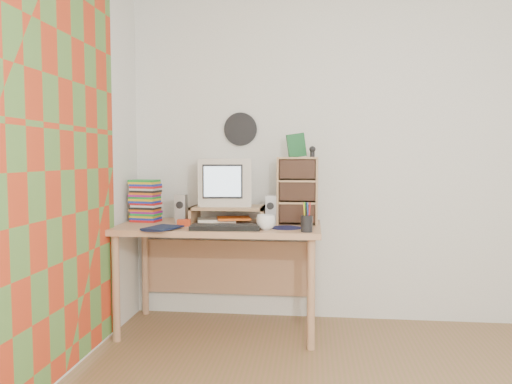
% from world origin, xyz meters
% --- Properties ---
extents(back_wall, '(3.50, 0.00, 3.50)m').
position_xyz_m(back_wall, '(0.00, 1.75, 1.25)').
color(back_wall, white).
rests_on(back_wall, floor).
extents(curtain, '(0.00, 2.20, 2.20)m').
position_xyz_m(curtain, '(-1.71, 0.48, 1.15)').
color(curtain, red).
rests_on(curtain, left_wall).
extents(wall_disc, '(0.25, 0.02, 0.25)m').
position_xyz_m(wall_disc, '(-0.93, 1.73, 1.43)').
color(wall_disc, black).
rests_on(wall_disc, back_wall).
extents(desk, '(1.40, 0.70, 0.75)m').
position_xyz_m(desk, '(-1.03, 1.44, 0.62)').
color(desk, tan).
rests_on(desk, floor).
extents(monitor_riser, '(0.52, 0.30, 0.12)m').
position_xyz_m(monitor_riser, '(-0.98, 1.48, 0.84)').
color(monitor_riser, tan).
rests_on(monitor_riser, desk).
extents(crt_monitor, '(0.40, 0.40, 0.34)m').
position_xyz_m(crt_monitor, '(-1.01, 1.53, 1.04)').
color(crt_monitor, beige).
rests_on(crt_monitor, monitor_riser).
extents(speaker_left, '(0.08, 0.08, 0.20)m').
position_xyz_m(speaker_left, '(-1.32, 1.43, 0.85)').
color(speaker_left, '#A5A4A9').
rests_on(speaker_left, desk).
extents(speaker_right, '(0.08, 0.08, 0.20)m').
position_xyz_m(speaker_right, '(-0.68, 1.45, 0.85)').
color(speaker_right, '#A5A4A9').
rests_on(speaker_right, desk).
extents(keyboard, '(0.46, 0.18, 0.03)m').
position_xyz_m(keyboard, '(-0.95, 1.14, 0.77)').
color(keyboard, black).
rests_on(keyboard, desk).
extents(dvd_stack, '(0.21, 0.17, 0.27)m').
position_xyz_m(dvd_stack, '(-1.60, 1.49, 0.89)').
color(dvd_stack, brown).
rests_on(dvd_stack, desk).
extents(cd_rack, '(0.29, 0.16, 0.47)m').
position_xyz_m(cd_rack, '(-0.49, 1.47, 0.99)').
color(cd_rack, tan).
rests_on(cd_rack, desk).
extents(mug, '(0.13, 0.13, 0.10)m').
position_xyz_m(mug, '(-0.68, 1.17, 0.80)').
color(mug, white).
rests_on(mug, desk).
extents(diary, '(0.26, 0.22, 0.04)m').
position_xyz_m(diary, '(-1.44, 1.12, 0.77)').
color(diary, '#0F1838').
rests_on(diary, desk).
extents(mousepad, '(0.24, 0.24, 0.00)m').
position_xyz_m(mousepad, '(-0.56, 1.26, 0.75)').
color(mousepad, black).
rests_on(mousepad, desk).
extents(pen_cup, '(0.09, 0.09, 0.15)m').
position_xyz_m(pen_cup, '(-0.42, 1.10, 0.82)').
color(pen_cup, black).
rests_on(pen_cup, desk).
extents(papers, '(0.30, 0.25, 0.04)m').
position_xyz_m(papers, '(-1.02, 1.48, 0.77)').
color(papers, white).
rests_on(papers, desk).
extents(red_box, '(0.10, 0.07, 0.04)m').
position_xyz_m(red_box, '(-1.26, 1.28, 0.77)').
color(red_box, red).
rests_on(red_box, desk).
extents(game_box, '(0.13, 0.07, 0.16)m').
position_xyz_m(game_box, '(-0.50, 1.46, 1.30)').
color(game_box, '#19582B').
rests_on(game_box, cd_rack).
extents(webcam, '(0.04, 0.04, 0.08)m').
position_xyz_m(webcam, '(-0.39, 1.45, 1.26)').
color(webcam, black).
rests_on(webcam, cd_rack).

